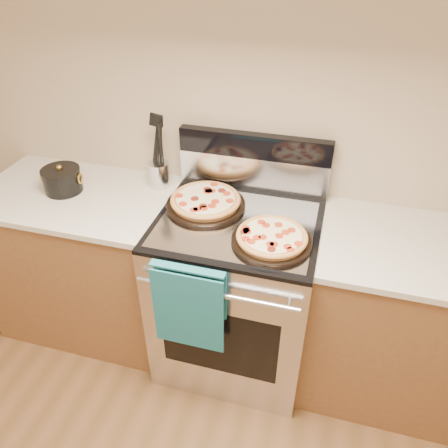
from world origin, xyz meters
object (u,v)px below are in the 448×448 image
(range_body, at_px, (237,294))
(utensil_crock, at_px, (159,175))
(pepperoni_pizza_back, at_px, (206,202))
(saucepan, at_px, (62,181))
(pepperoni_pizza_front, at_px, (272,238))

(range_body, distance_m, utensil_crock, 0.75)
(range_body, bearing_deg, pepperoni_pizza_back, 158.75)
(range_body, distance_m, pepperoni_pizza_back, 0.54)
(saucepan, bearing_deg, utensil_crock, 21.45)
(pepperoni_pizza_back, distance_m, pepperoni_pizza_front, 0.41)
(pepperoni_pizza_back, relative_size, saucepan, 2.01)
(pepperoni_pizza_back, xyz_separation_m, utensil_crock, (-0.30, 0.15, 0.03))
(pepperoni_pizza_front, bearing_deg, utensil_crock, 152.07)
(pepperoni_pizza_front, distance_m, saucepan, 1.13)
(range_body, height_order, pepperoni_pizza_front, pepperoni_pizza_front)
(pepperoni_pizza_front, bearing_deg, pepperoni_pizza_back, 150.95)
(utensil_crock, xyz_separation_m, saucepan, (-0.46, -0.18, -0.01))
(utensil_crock, height_order, saucepan, utensil_crock)
(range_body, distance_m, saucepan, 1.07)
(pepperoni_pizza_back, relative_size, utensil_crock, 2.82)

